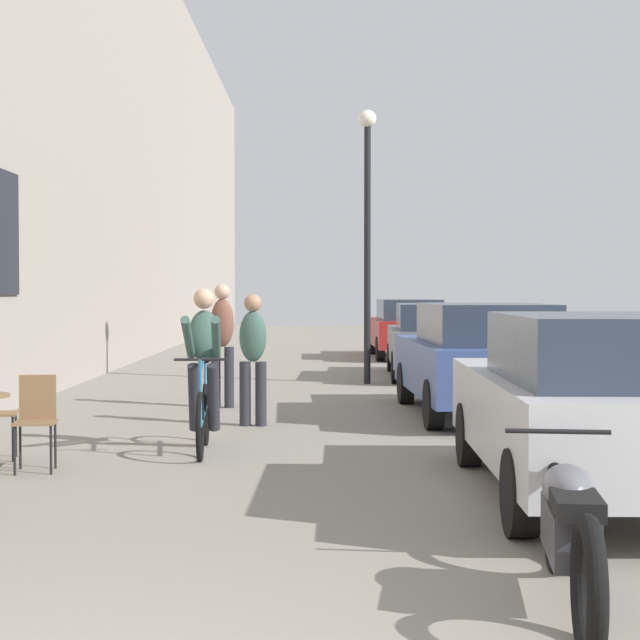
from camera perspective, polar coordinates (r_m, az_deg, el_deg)
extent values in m
cube|color=gray|center=(18.46, -14.62, 13.25)|extent=(0.50, 68.00, 10.80)
cube|color=black|center=(14.58, -17.10, 4.70)|extent=(0.04, 1.10, 1.70)
cylinder|color=black|center=(10.82, -16.56, -6.17)|extent=(0.02, 0.02, 0.45)
cylinder|color=black|center=(10.50, -16.73, -6.41)|extent=(0.02, 0.02, 0.45)
cube|color=brown|center=(10.64, -17.52, -5.03)|extent=(0.45, 0.45, 0.02)
cylinder|color=black|center=(9.70, -14.74, -7.06)|extent=(0.02, 0.02, 0.45)
cylinder|color=black|center=(9.75, -16.63, -7.04)|extent=(0.02, 0.02, 0.45)
cylinder|color=black|center=(10.02, -14.50, -6.78)|extent=(0.02, 0.02, 0.45)
cylinder|color=black|center=(10.07, -16.34, -6.76)|extent=(0.02, 0.02, 0.45)
cube|color=brown|center=(9.85, -15.56, -5.56)|extent=(0.43, 0.43, 0.02)
cube|color=brown|center=(10.00, -15.43, -4.18)|extent=(0.34, 0.07, 0.42)
torus|color=black|center=(10.21, -6.62, -5.98)|extent=(0.09, 0.71, 0.71)
torus|color=black|center=(11.25, -6.31, -5.27)|extent=(0.09, 0.71, 0.71)
cylinder|color=#286084|center=(11.13, -6.34, -3.87)|extent=(0.05, 0.22, 0.58)
cylinder|color=#286084|center=(10.60, -6.49, -2.33)|extent=(0.08, 0.83, 0.14)
cylinder|color=#286084|center=(10.20, -6.62, -4.10)|extent=(0.04, 0.09, 0.67)
cylinder|color=#286084|center=(10.75, -6.45, -5.38)|extent=(0.09, 1.00, 0.12)
cylinder|color=black|center=(10.19, -6.62, -2.21)|extent=(0.52, 0.06, 0.03)
ellipsoid|color=black|center=(11.01, -6.37, -2.28)|extent=(0.12, 0.24, 0.06)
ellipsoid|color=#38564C|center=(10.92, -6.39, -0.87)|extent=(0.36, 0.37, 0.59)
sphere|color=tan|center=(10.87, -6.41, 1.20)|extent=(0.22, 0.22, 0.22)
cylinder|color=#26262D|center=(10.89, -5.88, -4.34)|extent=(0.15, 0.40, 0.75)
cylinder|color=#26262D|center=(10.90, -6.93, -4.34)|extent=(0.15, 0.40, 0.75)
cylinder|color=#38564C|center=(10.52, -5.74, -1.00)|extent=(0.15, 0.75, 0.48)
cylinder|color=#38564C|center=(10.54, -7.28, -1.00)|extent=(0.12, 0.75, 0.48)
cylinder|color=#26262D|center=(12.70, -4.11, -4.14)|extent=(0.14, 0.14, 0.80)
cylinder|color=#26262D|center=(12.67, -3.22, -4.16)|extent=(0.14, 0.14, 0.80)
ellipsoid|color=#38564C|center=(12.63, -3.67, -0.92)|extent=(0.37, 0.28, 0.63)
sphere|color=#A57A5B|center=(12.62, -3.67, 0.96)|extent=(0.22, 0.22, 0.22)
cylinder|color=#26262D|center=(14.69, -5.76, -3.20)|extent=(0.14, 0.14, 0.87)
cylinder|color=#26262D|center=(14.64, -5.00, -3.22)|extent=(0.14, 0.14, 0.87)
ellipsoid|color=brown|center=(14.62, -5.39, -0.15)|extent=(0.37, 0.29, 0.69)
sphere|color=tan|center=(14.61, -5.39, 1.59)|extent=(0.22, 0.22, 0.22)
cylinder|color=black|center=(18.25, 2.79, 3.62)|extent=(0.12, 0.12, 4.60)
sphere|color=silver|center=(18.49, 2.80, 11.20)|extent=(0.32, 0.32, 0.32)
cube|color=#B7B7BC|center=(8.64, 14.92, -5.31)|extent=(1.84, 4.26, 0.69)
cube|color=#283342|center=(8.10, 15.80, -1.52)|extent=(1.52, 2.31, 0.51)
cylinder|color=black|center=(9.90, 8.47, -6.38)|extent=(0.21, 0.61, 0.61)
cylinder|color=black|center=(10.22, 17.42, -6.18)|extent=(0.21, 0.61, 0.61)
cylinder|color=black|center=(7.18, 11.28, -9.50)|extent=(0.21, 0.61, 0.61)
cube|color=#384C84|center=(13.87, 8.93, -2.61)|extent=(1.92, 4.31, 0.69)
cube|color=#283342|center=(13.33, 9.36, -0.19)|extent=(1.56, 2.35, 0.51)
cylinder|color=black|center=(15.15, 4.94, -3.54)|extent=(0.22, 0.62, 0.61)
cylinder|color=black|center=(15.43, 10.86, -3.47)|extent=(0.22, 0.62, 0.61)
cylinder|color=black|center=(12.39, 6.51, -4.73)|extent=(0.22, 0.62, 0.61)
cylinder|color=black|center=(12.72, 13.69, -4.60)|extent=(0.22, 0.62, 0.61)
cube|color=#595960|center=(19.73, 6.49, -1.42)|extent=(1.81, 4.07, 0.65)
cube|color=#283342|center=(19.22, 6.60, 0.19)|extent=(1.48, 2.22, 0.48)
cylinder|color=black|center=(21.03, 4.17, -2.11)|extent=(0.21, 0.58, 0.58)
cylinder|color=black|center=(21.13, 8.27, -2.11)|extent=(0.21, 0.58, 0.58)
cylinder|color=black|center=(18.39, 4.43, -2.67)|extent=(0.21, 0.58, 0.58)
cylinder|color=black|center=(18.51, 9.12, -2.66)|extent=(0.21, 0.58, 0.58)
cube|color=maroon|center=(25.34, 5.00, -0.70)|extent=(1.76, 4.11, 0.66)
cube|color=#283342|center=(24.84, 5.12, 0.59)|extent=(1.46, 2.23, 0.49)
cylinder|color=black|center=(26.63, 3.05, -1.29)|extent=(0.20, 0.59, 0.59)
cylinder|color=black|center=(26.78, 6.34, -1.28)|extent=(0.20, 0.59, 0.59)
cylinder|color=black|center=(23.95, 3.50, -1.63)|extent=(0.20, 0.59, 0.59)
cylinder|color=black|center=(24.12, 7.15, -1.62)|extent=(0.20, 0.59, 0.59)
torus|color=black|center=(6.46, 13.17, -10.82)|extent=(0.17, 0.70, 0.69)
torus|color=black|center=(5.07, 14.93, -14.37)|extent=(0.19, 0.71, 0.70)
cube|color=#333338|center=(5.74, 13.94, -11.41)|extent=(0.33, 0.78, 0.28)
ellipsoid|color=#595960|center=(5.79, 13.84, -9.07)|extent=(0.34, 0.55, 0.24)
cube|color=black|center=(5.42, 14.31, -10.02)|extent=(0.29, 0.47, 0.10)
cylinder|color=black|center=(6.27, 13.30, -6.11)|extent=(0.62, 0.11, 0.03)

